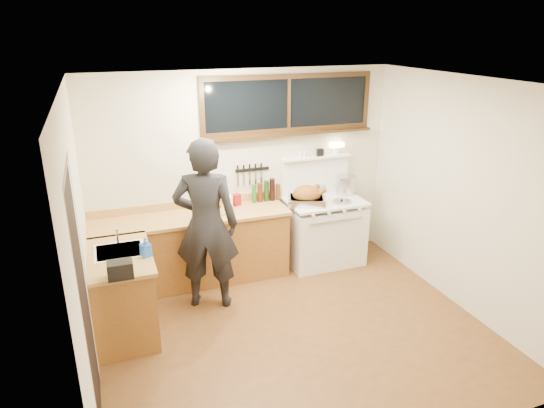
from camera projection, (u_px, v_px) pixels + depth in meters
name	position (u px, v px, depth m)	size (l,w,h in m)	color
ground_plane	(295.00, 331.00, 5.22)	(4.00, 3.50, 0.02)	#593517
room_shell	(298.00, 184.00, 4.65)	(4.10, 3.60, 2.65)	beige
counter_back	(192.00, 249.00, 6.08)	(2.44, 0.64, 1.00)	brown
counter_left	(123.00, 293.00, 5.06)	(0.64, 1.09, 0.90)	brown
sink_unit	(120.00, 256.00, 5.00)	(0.50, 0.45, 0.37)	white
vintage_stove	(323.00, 229.00, 6.62)	(1.02, 0.74, 1.59)	white
back_window	(289.00, 110.00, 6.22)	(2.32, 0.13, 0.77)	black
left_doorway	(85.00, 302.00, 3.71)	(0.02, 1.04, 2.17)	black
knife_strip	(251.00, 170.00, 6.32)	(0.46, 0.03, 0.28)	black
man	(206.00, 225.00, 5.40)	(0.85, 0.70, 1.99)	black
soap_bottle	(146.00, 247.00, 4.84)	(0.12, 0.12, 0.20)	blue
toaster	(120.00, 270.00, 4.44)	(0.23, 0.16, 0.16)	black
cutting_board	(212.00, 209.00, 5.98)	(0.45, 0.37, 0.14)	#B78A48
roast_turkey	(307.00, 197.00, 6.27)	(0.57, 0.51, 0.26)	silver
stockpot	(346.00, 185.00, 6.66)	(0.30, 0.30, 0.26)	silver
saucepan	(320.00, 189.00, 6.71)	(0.19, 0.30, 0.12)	silver
pot_lid	(342.00, 202.00, 6.37)	(0.33, 0.33, 0.04)	silver
coffee_tin	(236.00, 200.00, 6.25)	(0.13, 0.12, 0.15)	maroon
pitcher	(229.00, 202.00, 6.15)	(0.10, 0.10, 0.17)	white
bottle_cluster	(266.00, 191.00, 6.38)	(0.39, 0.07, 0.30)	black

